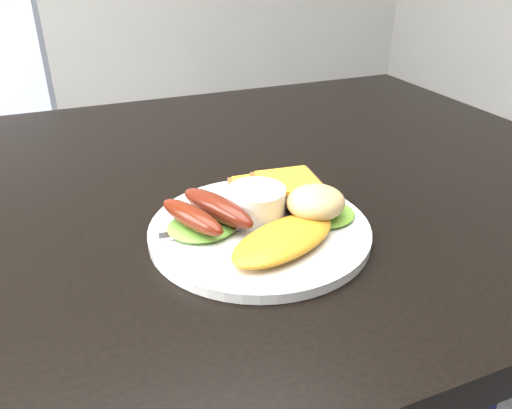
{
  "coord_description": "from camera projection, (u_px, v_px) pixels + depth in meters",
  "views": [
    {
      "loc": [
        -0.13,
        -0.58,
        1.03
      ],
      "look_at": [
        0.04,
        -0.15,
        0.78
      ],
      "focal_mm": 35.0,
      "sensor_mm": 36.0,
      "label": 1
    }
  ],
  "objects": [
    {
      "name": "omelette",
      "position": [
        284.0,
        239.0,
        0.49
      ],
      "size": [
        0.14,
        0.11,
        0.02
      ],
      "primitive_type": "ellipsoid",
      "rotation": [
        0.0,
        0.0,
        0.4
      ],
      "color": "gold",
      "rests_on": "plate"
    },
    {
      "name": "lettuce_left",
      "position": [
        202.0,
        226.0,
        0.52
      ],
      "size": [
        0.08,
        0.08,
        0.01
      ],
      "primitive_type": "ellipsoid",
      "rotation": [
        0.0,
        0.0,
        -0.13
      ],
      "color": "#3C9420",
      "rests_on": "plate"
    },
    {
      "name": "person",
      "position": [
        256.0,
        94.0,
        1.22
      ],
      "size": [
        0.6,
        0.51,
        1.39
      ],
      "primitive_type": "imported",
      "rotation": [
        0.0,
        0.0,
        3.58
      ],
      "color": "navy",
      "rests_on": "ground"
    },
    {
      "name": "sausage_a",
      "position": [
        192.0,
        217.0,
        0.51
      ],
      "size": [
        0.06,
        0.09,
        0.02
      ],
      "primitive_type": "ellipsoid",
      "rotation": [
        0.0,
        0.0,
        0.41
      ],
      "color": "#671F06",
      "rests_on": "lettuce_left"
    },
    {
      "name": "toast_b",
      "position": [
        288.0,
        186.0,
        0.57
      ],
      "size": [
        0.08,
        0.08,
        0.01
      ],
      "primitive_type": "cube",
      "rotation": [
        0.0,
        0.0,
        -0.11
      ],
      "color": "brown",
      "rests_on": "toast_a"
    },
    {
      "name": "toast_a",
      "position": [
        264.0,
        190.0,
        0.59
      ],
      "size": [
        0.07,
        0.07,
        0.01
      ],
      "primitive_type": "cube",
      "rotation": [
        0.0,
        0.0,
        -0.06
      ],
      "color": "#97562D",
      "rests_on": "plate"
    },
    {
      "name": "potato_salad",
      "position": [
        316.0,
        202.0,
        0.53
      ],
      "size": [
        0.07,
        0.06,
        0.03
      ],
      "primitive_type": "ellipsoid",
      "rotation": [
        0.0,
        0.0,
        0.04
      ],
      "color": "beige",
      "rests_on": "lettuce_right"
    },
    {
      "name": "fork",
      "position": [
        229.0,
        228.0,
        0.52
      ],
      "size": [
        0.15,
        0.03,
        0.0
      ],
      "primitive_type": "cube",
      "rotation": [
        0.0,
        0.0,
        -0.13
      ],
      "color": "#ADAFB7",
      "rests_on": "plate"
    },
    {
      "name": "sausage_b",
      "position": [
        217.0,
        207.0,
        0.52
      ],
      "size": [
        0.07,
        0.11,
        0.03
      ],
      "primitive_type": "ellipsoid",
      "rotation": [
        0.0,
        0.0,
        0.4
      ],
      "color": "maroon",
      "rests_on": "lettuce_left"
    },
    {
      "name": "dining_table",
      "position": [
        184.0,
        197.0,
        0.66
      ],
      "size": [
        1.2,
        0.8,
        0.04
      ],
      "primitive_type": "cube",
      "color": "black",
      "rests_on": "ground"
    },
    {
      "name": "lettuce_right",
      "position": [
        326.0,
        214.0,
        0.55
      ],
      "size": [
        0.08,
        0.08,
        0.01
      ],
      "primitive_type": "ellipsoid",
      "rotation": [
        0.0,
        0.0,
        0.34
      ],
      "color": "#458C18",
      "rests_on": "plate"
    },
    {
      "name": "ramekin",
      "position": [
        256.0,
        204.0,
        0.54
      ],
      "size": [
        0.08,
        0.08,
        0.04
      ],
      "primitive_type": "cylinder",
      "rotation": [
        0.0,
        0.0,
        0.41
      ],
      "color": "white",
      "rests_on": "plate"
    },
    {
      "name": "plate",
      "position": [
        260.0,
        230.0,
        0.54
      ],
      "size": [
        0.24,
        0.24,
        0.01
      ],
      "primitive_type": "cylinder",
      "color": "white",
      "rests_on": "dining_table"
    }
  ]
}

